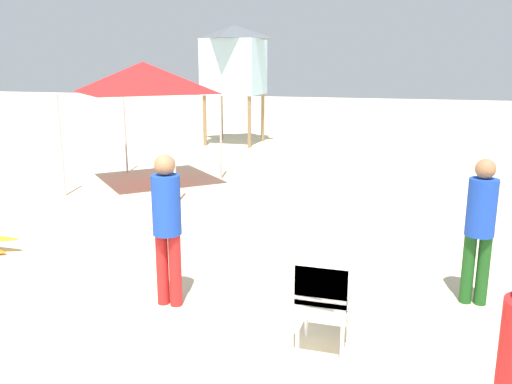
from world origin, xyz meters
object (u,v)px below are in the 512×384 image
lifeguard_tower (234,60)px  lifeguard_near_left (480,222)px  stacked_plastic_chairs (323,295)px  lifeguard_near_right (167,220)px  popup_canopy (143,77)px

lifeguard_tower → lifeguard_near_left: bearing=-58.7°
stacked_plastic_chairs → lifeguard_near_right: (-1.87, 0.58, 0.41)m
stacked_plastic_chairs → lifeguard_near_left: lifeguard_near_left is taller
lifeguard_tower → popup_canopy: bearing=-87.2°
stacked_plastic_chairs → popup_canopy: popup_canopy is taller
stacked_plastic_chairs → lifeguard_tower: size_ratio=0.26×
stacked_plastic_chairs → lifeguard_tower: bearing=112.6°
popup_canopy → lifeguard_tower: size_ratio=0.70×
popup_canopy → lifeguard_tower: (-0.34, 6.88, 0.41)m
stacked_plastic_chairs → lifeguard_near_left: bearing=47.9°
lifeguard_near_right → lifeguard_near_left: bearing=17.5°
lifeguard_near_left → lifeguard_tower: 13.28m
lifeguard_near_left → lifeguard_tower: bearing=121.3°
popup_canopy → lifeguard_near_left: bearing=-33.9°
lifeguard_near_left → popup_canopy: popup_canopy is taller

